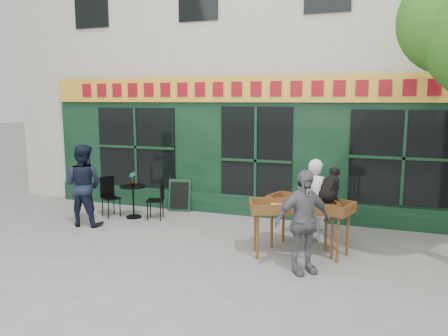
{
  "coord_description": "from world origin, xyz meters",
  "views": [
    {
      "loc": [
        2.72,
        -7.45,
        2.76
      ],
      "look_at": [
        -0.14,
        0.5,
        1.43
      ],
      "focal_mm": 35.0,
      "sensor_mm": 36.0,
      "label": 1
    }
  ],
  "objects_px": {
    "dog": "(330,184)",
    "woman": "(315,200)",
    "book_cart_center": "(309,208)",
    "bistro_table": "(133,195)",
    "man_right": "(303,222)",
    "man_left": "(83,185)",
    "book_cart_right": "(293,210)"
  },
  "relations": [
    {
      "from": "woman",
      "to": "man_right",
      "type": "height_order",
      "value": "man_right"
    },
    {
      "from": "woman",
      "to": "man_left",
      "type": "height_order",
      "value": "man_left"
    },
    {
      "from": "woman",
      "to": "book_cart_right",
      "type": "height_order",
      "value": "woman"
    },
    {
      "from": "dog",
      "to": "woman",
      "type": "relative_size",
      "value": 0.37
    },
    {
      "from": "book_cart_center",
      "to": "book_cart_right",
      "type": "distance_m",
      "value": 0.37
    },
    {
      "from": "woman",
      "to": "man_left",
      "type": "relative_size",
      "value": 0.91
    },
    {
      "from": "man_right",
      "to": "bistro_table",
      "type": "height_order",
      "value": "man_right"
    },
    {
      "from": "book_cart_right",
      "to": "bistro_table",
      "type": "distance_m",
      "value": 4.19
    },
    {
      "from": "woman",
      "to": "man_right",
      "type": "bearing_deg",
      "value": 109.16
    },
    {
      "from": "book_cart_center",
      "to": "bistro_table",
      "type": "distance_m",
      "value": 4.36
    },
    {
      "from": "book_cart_center",
      "to": "book_cart_right",
      "type": "height_order",
      "value": "same"
    },
    {
      "from": "man_right",
      "to": "man_left",
      "type": "relative_size",
      "value": 0.93
    },
    {
      "from": "book_cart_center",
      "to": "book_cart_right",
      "type": "bearing_deg",
      "value": -114.1
    },
    {
      "from": "book_cart_center",
      "to": "bistro_table",
      "type": "xyz_separation_m",
      "value": [
        -4.25,
        0.93,
        -0.28
      ]
    },
    {
      "from": "dog",
      "to": "woman",
      "type": "xyz_separation_m",
      "value": [
        -0.35,
        0.7,
        -0.47
      ]
    },
    {
      "from": "book_cart_center",
      "to": "dog",
      "type": "xyz_separation_m",
      "value": [
        0.35,
        -0.05,
        0.47
      ]
    },
    {
      "from": "man_left",
      "to": "book_cart_center",
      "type": "bearing_deg",
      "value": 172.79
    },
    {
      "from": "woman",
      "to": "man_left",
      "type": "xyz_separation_m",
      "value": [
        -4.95,
        -0.62,
        0.09
      ]
    },
    {
      "from": "book_cart_center",
      "to": "woman",
      "type": "distance_m",
      "value": 0.65
    },
    {
      "from": "book_cart_right",
      "to": "man_right",
      "type": "bearing_deg",
      "value": -88.65
    },
    {
      "from": "book_cart_right",
      "to": "book_cart_center",
      "type": "bearing_deg",
      "value": 28.25
    },
    {
      "from": "dog",
      "to": "woman",
      "type": "distance_m",
      "value": 0.91
    },
    {
      "from": "man_left",
      "to": "book_cart_right",
      "type": "bearing_deg",
      "value": 169.42
    },
    {
      "from": "man_left",
      "to": "woman",
      "type": "bearing_deg",
      "value": -179.72
    },
    {
      "from": "dog",
      "to": "man_left",
      "type": "relative_size",
      "value": 0.33
    },
    {
      "from": "dog",
      "to": "man_right",
      "type": "bearing_deg",
      "value": -89.49
    },
    {
      "from": "book_cart_center",
      "to": "book_cart_right",
      "type": "xyz_separation_m",
      "value": [
        -0.24,
        -0.28,
        0.0
      ]
    },
    {
      "from": "bistro_table",
      "to": "man_left",
      "type": "bearing_deg",
      "value": -127.87
    },
    {
      "from": "man_right",
      "to": "dog",
      "type": "bearing_deg",
      "value": 32.86
    },
    {
      "from": "book_cart_center",
      "to": "dog",
      "type": "height_order",
      "value": "dog"
    },
    {
      "from": "book_cart_center",
      "to": "woman",
      "type": "xyz_separation_m",
      "value": [
        0.0,
        0.65,
        -0.0
      ]
    },
    {
      "from": "dog",
      "to": "man_right",
      "type": "distance_m",
      "value": 1.11
    }
  ]
}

